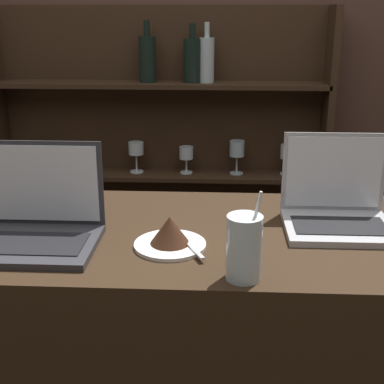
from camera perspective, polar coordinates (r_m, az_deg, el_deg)
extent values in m
cube|color=#4C3328|center=(2.48, 0.37, 12.54)|extent=(7.00, 0.06, 2.70)
cube|color=#332114|center=(2.67, -19.06, 0.31)|extent=(0.03, 0.18, 1.64)
cube|color=#332114|center=(2.52, 13.56, -0.22)|extent=(0.03, 0.18, 1.64)
cube|color=#332114|center=(2.57, -3.04, 0.65)|extent=(1.49, 0.02, 1.64)
cube|color=#332114|center=(2.62, -3.10, -6.78)|extent=(1.45, 0.18, 0.02)
cube|color=#332114|center=(2.47, -3.26, 1.86)|extent=(1.45, 0.18, 0.02)
cube|color=#332114|center=(2.38, -3.45, 11.37)|extent=(1.45, 0.18, 0.02)
cylinder|color=silver|center=(2.59, -16.00, 2.26)|extent=(0.06, 0.06, 0.01)
cylinder|color=silver|center=(2.58, -16.08, 3.11)|extent=(0.01, 0.01, 0.07)
cylinder|color=silver|center=(2.56, -16.20, 4.48)|extent=(0.06, 0.06, 0.05)
cylinder|color=silver|center=(2.52, -11.06, 2.23)|extent=(0.06, 0.06, 0.01)
cylinder|color=silver|center=(2.51, -11.12, 3.08)|extent=(0.01, 0.01, 0.07)
cylinder|color=silver|center=(2.49, -11.21, 4.52)|extent=(0.06, 0.06, 0.06)
cylinder|color=silver|center=(2.48, -5.91, 2.18)|extent=(0.06, 0.06, 0.01)
cylinder|color=silver|center=(2.46, -5.94, 3.14)|extent=(0.01, 0.01, 0.08)
cylinder|color=silver|center=(2.45, -5.99, 4.68)|extent=(0.07, 0.07, 0.06)
cylinder|color=silver|center=(2.45, -0.60, 2.12)|extent=(0.06, 0.06, 0.01)
cylinder|color=silver|center=(2.44, -0.61, 2.88)|extent=(0.01, 0.01, 0.06)
cylinder|color=silver|center=(2.43, -0.61, 4.22)|extent=(0.06, 0.06, 0.06)
cylinder|color=silver|center=(2.45, 4.75, 2.03)|extent=(0.06, 0.06, 0.01)
cylinder|color=silver|center=(2.44, 4.78, 2.97)|extent=(0.01, 0.01, 0.08)
cylinder|color=silver|center=(2.42, 4.83, 4.65)|extent=(0.07, 0.07, 0.07)
cylinder|color=silver|center=(2.47, 10.08, 1.92)|extent=(0.06, 0.06, 0.01)
cylinder|color=silver|center=(2.46, 10.13, 2.78)|extent=(0.01, 0.01, 0.07)
cylinder|color=silver|center=(2.44, 10.22, 4.27)|extent=(0.07, 0.07, 0.06)
cylinder|color=#B2C1C6|center=(2.35, 1.59, 13.87)|extent=(0.06, 0.06, 0.19)
cylinder|color=#B2C1C6|center=(2.35, 1.61, 16.92)|extent=(0.02, 0.02, 0.06)
cylinder|color=black|center=(2.36, 0.05, 13.83)|extent=(0.08, 0.08, 0.18)
cylinder|color=black|center=(2.35, 0.05, 16.81)|extent=(0.03, 0.03, 0.06)
cylinder|color=black|center=(2.37, -4.77, 13.92)|extent=(0.07, 0.07, 0.19)
cylinder|color=black|center=(2.37, -4.85, 17.03)|extent=(0.03, 0.03, 0.06)
cube|color=#333338|center=(1.41, -16.87, -5.42)|extent=(0.33, 0.25, 0.02)
cube|color=black|center=(1.39, -17.08, -5.23)|extent=(0.28, 0.14, 0.00)
cube|color=#333338|center=(1.47, -15.78, 0.93)|extent=(0.33, 0.00, 0.23)
cube|color=white|center=(1.47, -15.81, 0.90)|extent=(0.30, 0.01, 0.21)
cube|color=#ADADB2|center=(1.50, 15.35, -3.67)|extent=(0.29, 0.23, 0.02)
cube|color=black|center=(1.49, 15.48, -3.47)|extent=(0.25, 0.13, 0.00)
cube|color=#ADADB2|center=(1.57, 14.89, 2.08)|extent=(0.29, 0.00, 0.23)
cube|color=white|center=(1.57, 14.91, 2.05)|extent=(0.27, 0.01, 0.20)
cylinder|color=white|center=(1.36, -2.36, -5.66)|extent=(0.18, 0.18, 0.01)
cone|color=#381E11|center=(1.34, -2.38, -4.08)|extent=(0.10, 0.10, 0.07)
cube|color=#B7B7BC|center=(1.34, -0.27, -5.66)|extent=(0.08, 0.16, 0.00)
cylinder|color=silver|center=(1.18, 5.57, -5.94)|extent=(0.08, 0.08, 0.15)
cylinder|color=white|center=(1.17, 6.30, -4.66)|extent=(0.04, 0.01, 0.20)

